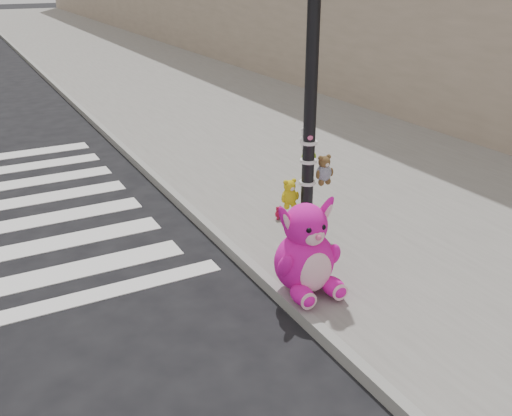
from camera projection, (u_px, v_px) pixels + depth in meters
ground at (174, 379)px, 5.28m from camera, size 120.00×120.00×0.00m
sidewalk_near at (217, 103)px, 15.53m from camera, size 7.00×80.00×0.14m
curb_edge at (89, 118)px, 14.04m from camera, size 0.12×80.00×0.15m
signal_pole at (310, 115)px, 7.18m from camera, size 0.70×0.48×4.00m
pink_bunny at (306, 255)px, 6.29m from camera, size 0.78×0.82×1.10m
red_teddy at (279, 213)px, 8.23m from camera, size 0.15×0.12×0.20m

